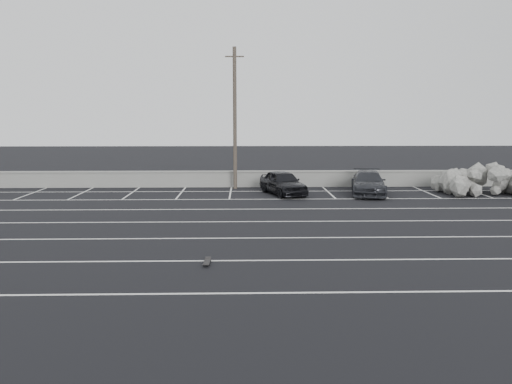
{
  "coord_description": "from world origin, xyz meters",
  "views": [
    {
      "loc": [
        -1.16,
        -18.53,
        4.59
      ],
      "look_at": [
        -0.6,
        5.13,
        1.0
      ],
      "focal_mm": 35.0,
      "sensor_mm": 36.0,
      "label": 1
    }
  ],
  "objects_px": {
    "car_right": "(368,183)",
    "utility_pole": "(235,118)",
    "riprap_pile": "(473,183)",
    "car_left": "(283,183)",
    "trash_bin": "(358,182)",
    "skateboard": "(207,262)"
  },
  "relations": [
    {
      "from": "car_left",
      "to": "car_right",
      "type": "distance_m",
      "value": 5.08
    },
    {
      "from": "car_left",
      "to": "trash_bin",
      "type": "xyz_separation_m",
      "value": [
        4.97,
        2.07,
        -0.25
      ]
    },
    {
      "from": "riprap_pile",
      "to": "car_left",
      "type": "bearing_deg",
      "value": -179.39
    },
    {
      "from": "car_left",
      "to": "utility_pole",
      "type": "xyz_separation_m",
      "value": [
        -2.87,
        2.5,
        3.77
      ]
    },
    {
      "from": "car_right",
      "to": "riprap_pile",
      "type": "relative_size",
      "value": 0.86
    },
    {
      "from": "car_left",
      "to": "trash_bin",
      "type": "relative_size",
      "value": 4.56
    },
    {
      "from": "skateboard",
      "to": "car_left",
      "type": "bearing_deg",
      "value": 77.36
    },
    {
      "from": "car_left",
      "to": "car_right",
      "type": "relative_size",
      "value": 0.89
    },
    {
      "from": "car_left",
      "to": "trash_bin",
      "type": "distance_m",
      "value": 5.39
    },
    {
      "from": "car_right",
      "to": "utility_pole",
      "type": "relative_size",
      "value": 0.53
    },
    {
      "from": "trash_bin",
      "to": "car_left",
      "type": "bearing_deg",
      "value": -157.41
    },
    {
      "from": "car_left",
      "to": "utility_pole",
      "type": "relative_size",
      "value": 0.47
    },
    {
      "from": "skateboard",
      "to": "car_right",
      "type": "bearing_deg",
      "value": 59.8
    },
    {
      "from": "car_right",
      "to": "utility_pole",
      "type": "distance_m",
      "value": 9.17
    },
    {
      "from": "car_right",
      "to": "utility_pole",
      "type": "height_order",
      "value": "utility_pole"
    },
    {
      "from": "trash_bin",
      "to": "riprap_pile",
      "type": "relative_size",
      "value": 0.17
    },
    {
      "from": "car_left",
      "to": "riprap_pile",
      "type": "distance_m",
      "value": 11.48
    },
    {
      "from": "car_right",
      "to": "riprap_pile",
      "type": "bearing_deg",
      "value": 12.49
    },
    {
      "from": "riprap_pile",
      "to": "car_right",
      "type": "bearing_deg",
      "value": -178.45
    },
    {
      "from": "utility_pole",
      "to": "skateboard",
      "type": "height_order",
      "value": "utility_pole"
    },
    {
      "from": "riprap_pile",
      "to": "utility_pole",
      "type": "bearing_deg",
      "value": 170.57
    },
    {
      "from": "car_right",
      "to": "utility_pole",
      "type": "xyz_separation_m",
      "value": [
        -7.95,
        2.56,
        3.79
      ]
    }
  ]
}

